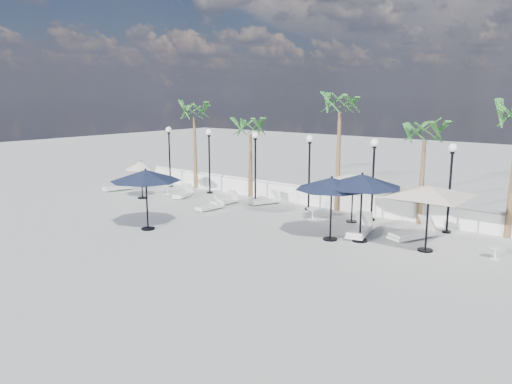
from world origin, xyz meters
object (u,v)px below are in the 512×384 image
Objects in this scene: lounger_6 at (412,233)px; parasol_navy_mid at (332,184)px; parasol_navy_left at (146,176)px; parasol_cream_small at (141,166)px; parasol_cream_sq_a at (353,174)px; lounger_0 at (117,187)px; parasol_cream_sq_b at (430,186)px; parasol_navy_right at (362,181)px; lounger_4 at (225,200)px; lounger_1 at (265,200)px; lounger_5 at (360,229)px; lounger_3 at (210,206)px; lounger_2 at (183,194)px.

parasol_navy_mid is at bearing -118.00° from lounger_6.
parasol_navy_left reaches higher than parasol_cream_small.
lounger_6 is at bearing -17.28° from parasol_cream_sq_a.
lounger_0 is 19.34m from parasol_cream_sq_b.
lounger_0 is 0.80× the size of lounger_6.
parasol_navy_right is 2.57m from parasol_cream_sq_b.
lounger_4 is 0.57× the size of parasol_navy_right.
parasol_cream_small is at bearing -151.47° from lounger_6.
lounger_4 is at bearing 97.17° from parasol_navy_left.
lounger_4 reaches higher than lounger_0.
lounger_0 is at bearing -168.01° from lounger_4.
lounger_0 is 1.00× the size of lounger_1.
lounger_3 is at bearing 169.51° from lounger_5.
lounger_6 is 1.03× the size of parasol_cream_small.
parasol_cream_sq_b is 2.46× the size of parasol_cream_small.
lounger_5 is (6.82, -2.36, 0.05)m from lounger_1.
parasol_navy_right is (8.12, 4.17, 0.09)m from parasol_navy_left.
parasol_cream_sq_a is at bearing -174.73° from lounger_6.
parasol_navy_mid is at bearing -2.47° from parasol_cream_small.
lounger_2 is at bearing 168.83° from parasol_navy_mid.
lounger_4 is 0.59× the size of parasol_navy_left.
parasol_cream_sq_a is 4.82m from parasol_cream_sq_b.
lounger_5 is at bearing 9.21° from lounger_3.
lounger_2 reaches higher than lounger_3.
lounger_6 is 11.45m from parasol_navy_left.
lounger_0 reaches higher than lounger_3.
parasol_navy_right is (0.38, -0.73, 2.20)m from lounger_5.
lounger_3 is 0.56× the size of parasol_navy_mid.
parasol_navy_left is (-7.74, -4.90, 2.12)m from lounger_5.
lounger_6 is 3.12m from parasol_navy_right.
parasol_cream_sq_a reaches higher than lounger_4.
parasol_navy_mid reaches higher than parasol_cream_sq_a.
parasol_navy_left is at bearing -133.36° from parasol_cream_sq_a.
lounger_3 is 0.92× the size of lounger_4.
parasol_cream_sq_a is at bearing 24.77° from lounger_3.
parasol_navy_right is at bearing 0.15° from parasol_cream_small.
parasol_navy_left is 0.98× the size of parasol_navy_right.
lounger_5 is 0.42× the size of parasol_cream_sq_b.
lounger_2 is at bearing 175.28° from parasol_cream_sq_b.
lounger_2 is at bearing 164.14° from lounger_3.
lounger_3 is 0.31× the size of parasol_cream_sq_b.
lounger_6 is at bearing 44.89° from parasol_navy_right.
parasol_navy_left reaches higher than lounger_5.
lounger_0 is at bearing 151.53° from parasol_navy_left.
parasol_navy_right reaches higher than parasol_navy_mid.
parasol_cream_sq_b is at bearing 8.56° from parasol_navy_right.
lounger_2 is 0.34× the size of parasol_cream_sq_b.
lounger_5 is 3.69m from parasol_cream_sq_b.
parasol_navy_mid is (10.94, -2.16, 2.10)m from lounger_2.
lounger_0 is at bearing 179.75° from parasol_cream_sq_b.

